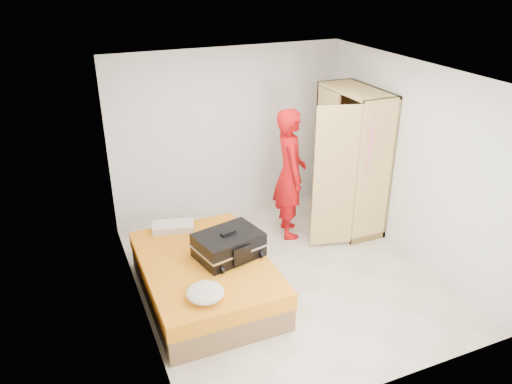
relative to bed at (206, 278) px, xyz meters
name	(u,v)px	position (x,y,z in m)	size (l,w,h in m)	color
room	(287,184)	(1.05, 0.00, 1.05)	(4.00, 4.02, 2.60)	beige
bed	(206,278)	(0.00, 0.00, 0.00)	(1.42, 2.02, 0.50)	brown
wardrobe	(350,164)	(2.50, 0.86, 0.75)	(1.16, 1.20, 2.10)	#E5C870
person	(290,174)	(1.60, 0.99, 0.70)	(0.69, 0.46, 1.90)	#B90B0D
suitcase	(229,245)	(0.30, -0.02, 0.40)	(0.87, 0.71, 0.33)	black
round_cushion	(205,293)	(-0.22, -0.70, 0.32)	(0.40, 0.40, 0.15)	beige
pillow	(173,227)	(-0.16, 0.85, 0.30)	(0.53, 0.27, 0.10)	beige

